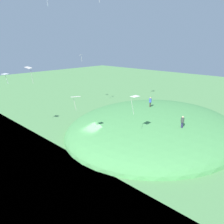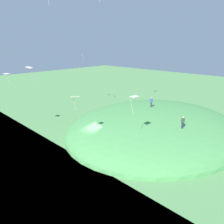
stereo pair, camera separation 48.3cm
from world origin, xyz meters
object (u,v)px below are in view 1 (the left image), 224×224
(person_with_child, at_px, (182,121))
(kite_0, at_px, (81,55))
(kite_3, at_px, (5,74))
(kite_7, at_px, (75,97))
(kite_1, at_px, (135,97))
(kite_5, at_px, (29,69))
(person_on_hilltop, at_px, (150,101))

(person_with_child, relative_size, kite_0, 1.10)
(kite_3, xyz_separation_m, kite_7, (2.69, -12.65, -1.70))
(kite_1, bearing_deg, kite_5, 114.47)
(person_with_child, distance_m, kite_3, 25.55)
(kite_1, relative_size, kite_5, 1.00)
(kite_1, bearing_deg, kite_3, 110.07)
(person_on_hilltop, height_order, kite_5, kite_5)
(kite_1, height_order, kite_7, kite_1)
(person_with_child, height_order, kite_0, kite_0)
(kite_5, bearing_deg, kite_3, 99.23)
(kite_3, bearing_deg, kite_1, -69.93)
(kite_0, distance_m, kite_3, 18.99)
(kite_0, xyz_separation_m, kite_5, (-17.27, -10.77, -0.64))
(kite_1, bearing_deg, kite_7, 125.43)
(person_on_hilltop, xyz_separation_m, kite_0, (0.59, 18.46, 6.71))
(person_on_hilltop, height_order, kite_1, kite_1)
(kite_3, bearing_deg, person_on_hilltop, -37.06)
(person_with_child, relative_size, kite_7, 0.90)
(person_on_hilltop, xyz_separation_m, person_with_child, (-3.97, -7.65, -0.53))
(person_on_hilltop, xyz_separation_m, kite_7, (-14.90, 0.63, 3.20))
(kite_5, bearing_deg, kite_1, -65.53)
(person_on_hilltop, height_order, kite_3, kite_3)
(kite_5, distance_m, kite_7, 7.82)
(person_with_child, bearing_deg, kite_3, 20.21)
(person_with_child, xyz_separation_m, kite_3, (-13.62, 20.93, 5.43))
(kite_1, height_order, kite_5, kite_5)
(kite_0, distance_m, kite_5, 20.37)
(kite_1, height_order, kite_3, kite_3)
(person_with_child, distance_m, kite_0, 27.47)
(kite_0, height_order, kite_1, kite_0)
(kite_0, bearing_deg, kite_7, -131.00)
(person_on_hilltop, distance_m, person_with_child, 8.63)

